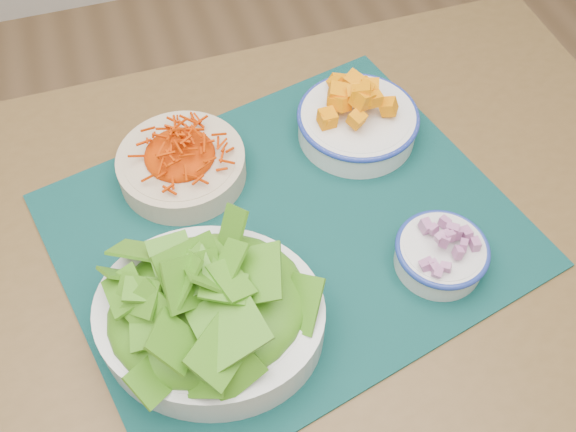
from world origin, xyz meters
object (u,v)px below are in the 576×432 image
Objects in this scene: onion_bowl at (442,251)px; squash_bowl at (358,117)px; placemat at (288,230)px; lettuce_bowl at (209,309)px; table at (241,313)px; carrot_bowl at (181,160)px.

squash_bowl is at bearing 94.20° from onion_bowl.
placemat is 0.19m from lettuce_bowl.
placemat is 0.21m from squash_bowl.
table is 5.93× the size of carrot_bowl.
lettuce_bowl reaches higher than carrot_bowl.
onion_bowl is at bearing -41.11° from carrot_bowl.
onion_bowl is at bearing 24.73° from lettuce_bowl.
lettuce_bowl is 0.31m from onion_bowl.
squash_bowl reaches higher than carrot_bowl.
placemat is (0.09, 0.06, 0.09)m from table.
onion_bowl is at bearing -85.80° from squash_bowl.
lettuce_bowl is at bearing -94.16° from carrot_bowl.
table is at bearing -141.08° from squash_bowl.
placemat is at bearing 33.54° from table.
table is 0.14m from placemat.
onion_bowl is (0.31, 0.00, -0.02)m from lettuce_bowl.
carrot_bowl is at bearing 110.07° from lettuce_bowl.
onion_bowl reaches higher than placemat.
carrot_bowl is at bearing 97.81° from table.
onion_bowl reaches higher than table.
table is 0.34m from squash_bowl.
placemat is at bearing -138.41° from squash_bowl.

